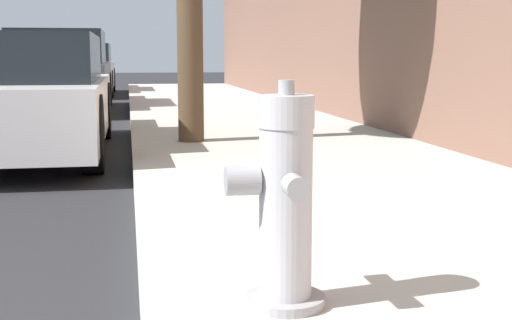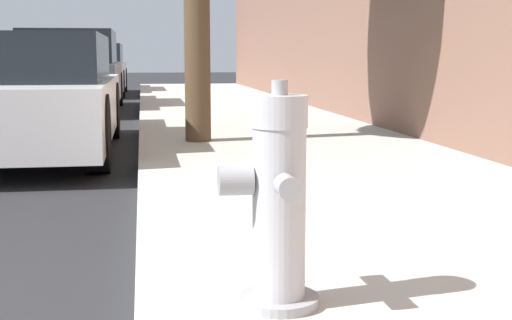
{
  "view_description": "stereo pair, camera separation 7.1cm",
  "coord_description": "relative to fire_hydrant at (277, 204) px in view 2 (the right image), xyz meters",
  "views": [
    {
      "loc": [
        1.65,
        -2.17,
        1.04
      ],
      "look_at": [
        2.29,
        1.43,
        0.49
      ],
      "focal_mm": 50.0,
      "sensor_mm": 36.0,
      "label": 1
    },
    {
      "loc": [
        1.72,
        -2.18,
        1.04
      ],
      "look_at": [
        2.29,
        1.43,
        0.49
      ],
      "focal_mm": 50.0,
      "sensor_mm": 36.0,
      "label": 2
    }
  ],
  "objects": [
    {
      "name": "parked_car_mid",
      "position": [
        -1.73,
        11.1,
        0.19
      ],
      "size": [
        1.75,
        4.23,
        1.47
      ],
      "color": "#4C5156",
      "rests_on": "ground_plane"
    },
    {
      "name": "fire_hydrant",
      "position": [
        0.0,
        0.0,
        0.0
      ],
      "size": [
        0.36,
        0.39,
        0.8
      ],
      "color": "#97979C",
      "rests_on": "sidewalk_slab"
    },
    {
      "name": "parked_car_near",
      "position": [
        -1.63,
        5.22,
        0.1
      ],
      "size": [
        1.77,
        4.33,
        1.24
      ],
      "color": "silver",
      "rests_on": "ground_plane"
    },
    {
      "name": "parked_car_far",
      "position": [
        -1.72,
        16.55,
        0.13
      ],
      "size": [
        1.7,
        4.58,
        1.31
      ],
      "color": "#B7B7BC",
      "rests_on": "ground_plane"
    }
  ]
}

